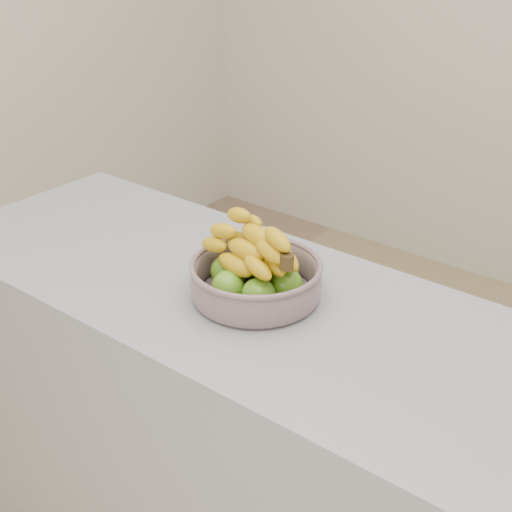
{
  "coord_description": "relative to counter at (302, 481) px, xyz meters",
  "views": [
    {
      "loc": [
        0.69,
        -1.09,
        1.68
      ],
      "look_at": [
        -0.14,
        -0.05,
        1.0
      ],
      "focal_mm": 50.0,
      "sensor_mm": 36.0,
      "label": 1
    }
  ],
  "objects": [
    {
      "name": "counter",
      "position": [
        0.0,
        0.0,
        0.0
      ],
      "size": [
        2.0,
        0.6,
        0.9
      ],
      "primitive_type": "cube",
      "color": "#9898A0",
      "rests_on": "ground"
    },
    {
      "name": "fruit_bowl",
      "position": [
        -0.14,
        0.0,
        0.5
      ],
      "size": [
        0.29,
        0.29,
        0.17
      ],
      "rotation": [
        0.0,
        0.0,
        -0.3
      ],
      "color": "#8898A3",
      "rests_on": "counter"
    }
  ]
}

